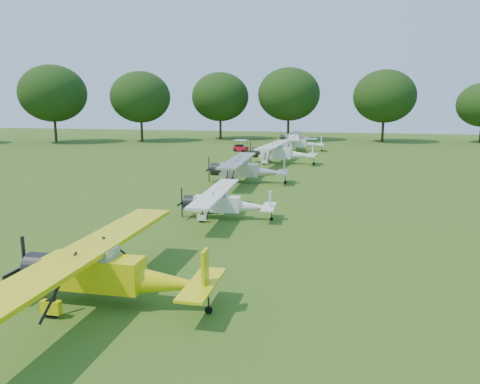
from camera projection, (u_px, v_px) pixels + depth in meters
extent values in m
plane|color=#2E5415|center=(213.00, 211.00, 30.11)|extent=(160.00, 160.00, 0.00)
cylinder|color=#302512|center=(383.00, 129.00, 80.39)|extent=(0.44, 0.44, 4.51)
ellipsoid|color=black|center=(385.00, 96.00, 79.34)|extent=(10.52, 10.52, 8.94)
cylinder|color=#302512|center=(288.00, 127.00, 84.43)|extent=(0.44, 0.44, 4.74)
ellipsoid|color=black|center=(289.00, 94.00, 83.33)|extent=(11.05, 11.05, 9.39)
cylinder|color=#302512|center=(220.00, 127.00, 87.01)|extent=(0.44, 0.44, 4.49)
ellipsoid|color=black|center=(220.00, 97.00, 85.96)|extent=(10.47, 10.47, 8.90)
cylinder|color=#302512|center=(142.00, 129.00, 81.96)|extent=(0.44, 0.44, 4.44)
ellipsoid|color=black|center=(140.00, 97.00, 80.92)|extent=(10.36, 10.36, 8.80)
cylinder|color=#302512|center=(55.00, 128.00, 79.46)|extent=(0.44, 0.44, 4.77)
ellipsoid|color=black|center=(53.00, 93.00, 78.35)|extent=(11.14, 11.14, 9.47)
cube|color=yellow|center=(95.00, 272.00, 16.18)|extent=(3.45, 1.07, 1.13)
cone|color=yellow|center=(174.00, 283.00, 15.62)|extent=(3.02, 1.01, 0.97)
cube|color=#8CA5B2|center=(91.00, 256.00, 16.09)|extent=(1.73, 1.01, 0.59)
cylinder|color=black|center=(42.00, 268.00, 16.59)|extent=(0.98, 1.13, 1.12)
cube|color=black|center=(25.00, 267.00, 16.74)|extent=(0.07, 0.13, 2.26)
cube|color=yellow|center=(90.00, 248.00, 16.03)|extent=(1.71, 11.41, 0.15)
cube|color=yellow|center=(205.00, 271.00, 15.29)|extent=(0.12, 0.59, 1.40)
cube|color=yellow|center=(202.00, 284.00, 15.41)|extent=(0.95, 3.02, 0.10)
cylinder|color=black|center=(51.00, 308.00, 15.22)|extent=(0.65, 0.18, 0.64)
cylinder|color=black|center=(93.00, 278.00, 17.80)|extent=(0.65, 0.18, 0.64)
cylinder|color=black|center=(209.00, 310.00, 15.54)|extent=(0.26, 0.09, 0.26)
cube|color=white|center=(217.00, 204.00, 28.05)|extent=(2.80, 0.98, 0.91)
cone|color=white|center=(256.00, 207.00, 27.70)|extent=(2.45, 0.92, 0.78)
cube|color=#8CA5B2|center=(216.00, 196.00, 27.97)|extent=(1.42, 0.87, 0.47)
cylinder|color=black|center=(191.00, 203.00, 28.31)|extent=(0.83, 0.94, 0.90)
cube|color=black|center=(182.00, 202.00, 28.40)|extent=(0.06, 0.11, 1.81)
cube|color=white|center=(216.00, 192.00, 27.93)|extent=(1.78, 9.19, 0.12)
cube|color=white|center=(270.00, 201.00, 27.48)|extent=(0.11, 0.48, 1.12)
cube|color=white|center=(269.00, 207.00, 27.56)|extent=(0.87, 2.45, 0.08)
cylinder|color=black|center=(202.00, 218.00, 27.24)|extent=(0.52, 0.17, 0.52)
cylinder|color=black|center=(210.00, 210.00, 29.32)|extent=(0.52, 0.17, 0.52)
cylinder|color=black|center=(271.00, 219.00, 27.67)|extent=(0.21, 0.08, 0.21)
cube|color=silver|center=(239.00, 170.00, 40.46)|extent=(3.42, 1.19, 1.11)
cone|color=silver|center=(272.00, 172.00, 40.02)|extent=(3.00, 1.11, 0.95)
cube|color=#8CA5B2|center=(238.00, 163.00, 40.36)|extent=(1.74, 1.06, 0.58)
cylinder|color=black|center=(217.00, 169.00, 40.79)|extent=(1.01, 1.15, 1.10)
cube|color=black|center=(209.00, 169.00, 40.90)|extent=(0.07, 0.13, 2.21)
cube|color=silver|center=(238.00, 160.00, 40.31)|extent=(2.14, 11.23, 0.15)
cube|color=silver|center=(284.00, 167.00, 39.75)|extent=(0.14, 0.58, 1.37)
cube|color=silver|center=(283.00, 172.00, 39.86)|extent=(1.06, 2.99, 0.09)
cylinder|color=black|center=(227.00, 181.00, 39.47)|extent=(0.64, 0.20, 0.63)
cylinder|color=black|center=(232.00, 176.00, 42.02)|extent=(0.64, 0.20, 0.63)
cylinder|color=black|center=(285.00, 182.00, 39.99)|extent=(0.26, 0.10, 0.25)
cube|color=white|center=(275.00, 153.00, 52.81)|extent=(3.73, 1.31, 1.20)
cone|color=white|center=(302.00, 155.00, 51.99)|extent=(3.26, 1.22, 1.03)
cube|color=#8CA5B2|center=(274.00, 147.00, 52.72)|extent=(1.89, 1.16, 0.63)
cylinder|color=black|center=(257.00, 152.00, 53.41)|extent=(1.10, 1.25, 1.19)
cube|color=black|center=(250.00, 152.00, 53.61)|extent=(0.08, 0.14, 2.41)
cube|color=white|center=(274.00, 145.00, 52.67)|extent=(2.40, 12.22, 0.16)
cube|color=white|center=(313.00, 150.00, 51.57)|extent=(0.15, 0.64, 1.49)
cube|color=white|center=(312.00, 155.00, 51.70)|extent=(1.17, 3.26, 0.10)
cylinder|color=black|center=(264.00, 162.00, 51.88)|extent=(0.70, 0.22, 0.69)
cylinder|color=black|center=(270.00, 159.00, 54.58)|extent=(0.70, 0.22, 0.69)
cylinder|color=black|center=(314.00, 164.00, 51.82)|extent=(0.28, 0.11, 0.27)
cube|color=white|center=(294.00, 143.00, 66.14)|extent=(3.34, 1.35, 1.07)
cone|color=white|center=(314.00, 145.00, 65.89)|extent=(2.93, 1.25, 0.91)
cube|color=#8CA5B2|center=(294.00, 140.00, 66.04)|extent=(1.72, 1.12, 0.56)
cylinder|color=black|center=(281.00, 143.00, 66.33)|extent=(1.03, 1.16, 1.06)
cube|color=black|center=(276.00, 143.00, 66.40)|extent=(0.08, 0.13, 2.13)
cube|color=white|center=(294.00, 138.00, 65.99)|extent=(2.76, 10.86, 0.14)
cube|color=white|center=(321.00, 141.00, 65.69)|extent=(0.17, 0.57, 1.32)
cube|color=white|center=(320.00, 144.00, 65.79)|extent=(1.20, 2.93, 0.09)
cylinder|color=black|center=(288.00, 150.00, 65.13)|extent=(0.62, 0.23, 0.61)
cylinder|color=black|center=(288.00, 148.00, 67.60)|extent=(0.62, 0.23, 0.61)
cylinder|color=black|center=(322.00, 150.00, 65.93)|extent=(0.25, 0.11, 0.24)
cube|color=silver|center=(294.00, 138.00, 77.33)|extent=(3.03, 1.04, 0.98)
cone|color=silver|center=(310.00, 139.00, 76.68)|extent=(2.66, 0.97, 0.84)
cube|color=#8CA5B2|center=(294.00, 135.00, 77.25)|extent=(1.54, 0.94, 0.51)
cylinder|color=black|center=(284.00, 138.00, 77.80)|extent=(0.89, 1.01, 0.97)
cube|color=black|center=(280.00, 138.00, 77.96)|extent=(0.06, 0.11, 1.96)
cube|color=silver|center=(294.00, 133.00, 77.21)|extent=(1.86, 9.97, 0.13)
cube|color=silver|center=(315.00, 136.00, 76.35)|extent=(0.12, 0.52, 1.22)
cube|color=silver|center=(315.00, 139.00, 76.45)|extent=(0.93, 2.65, 0.08)
cylinder|color=black|center=(289.00, 143.00, 76.56)|extent=(0.57, 0.18, 0.56)
cylinder|color=black|center=(291.00, 141.00, 78.77)|extent=(0.57, 0.18, 0.56)
cylinder|color=black|center=(316.00, 144.00, 76.55)|extent=(0.23, 0.09, 0.22)
cube|color=#B00C23|center=(241.00, 149.00, 65.65)|extent=(2.14, 1.56, 0.61)
cube|color=black|center=(239.00, 146.00, 65.71)|extent=(1.03, 1.15, 0.39)
cube|color=white|center=(241.00, 140.00, 65.42)|extent=(2.08, 1.62, 0.07)
cylinder|color=black|center=(235.00, 150.00, 65.54)|extent=(0.40, 0.23, 0.38)
cylinder|color=black|center=(239.00, 150.00, 66.47)|extent=(0.40, 0.23, 0.38)
cylinder|color=black|center=(243.00, 151.00, 64.91)|extent=(0.40, 0.23, 0.38)
cylinder|color=black|center=(247.00, 150.00, 65.83)|extent=(0.40, 0.23, 0.38)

